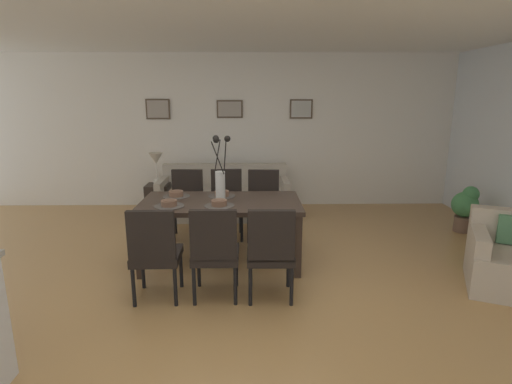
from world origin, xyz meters
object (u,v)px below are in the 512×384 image
dining_chair_near_right (187,201)px  framed_picture_left (158,109)px  dining_chair_near_left (155,250)px  dining_chair_far_left (215,249)px  bowl_far_right (222,193)px  table_lamp (156,161)px  side_table (158,200)px  potted_plant (465,207)px  sofa (224,199)px  centerpiece_vase (220,176)px  framed_picture_center (230,109)px  dining_chair_mid_left (271,249)px  dining_chair_far_right (227,200)px  dining_table (221,207)px  bowl_near_right (176,193)px  framed_picture_right (301,109)px  bowl_near_left (169,203)px  bowl_far_left (219,202)px  dining_chair_mid_right (263,201)px

dining_chair_near_right → framed_picture_left: 2.13m
dining_chair_near_left → dining_chair_far_left: same height
bowl_far_right → table_lamp: 2.03m
dining_chair_near_right → dining_chair_far_left: size_ratio=1.00×
side_table → potted_plant: (4.53, -0.86, 0.11)m
sofa → framed_picture_left: (-1.13, 0.63, 1.40)m
centerpiece_vase → framed_picture_center: (-0.00, 2.54, 0.66)m
dining_chair_mid_left → framed_picture_center: bearing=98.6°
dining_chair_far_left → dining_chair_near_right: bearing=106.6°
dining_chair_far_right → dining_chair_mid_left: same height
dining_table → dining_chair_far_right: (0.02, 0.91, -0.15)m
dining_table → dining_chair_near_left: size_ratio=1.96×
bowl_near_right → dining_chair_far_right: bearing=51.2°
framed_picture_left → bowl_far_right: bearing=-62.4°
side_table → framed_picture_left: bearing=96.1°
table_lamp → framed_picture_right: bearing=15.4°
bowl_near_right → framed_picture_center: framed_picture_center is taller
dining_chair_far_left → dining_chair_mid_left: bearing=-1.9°
bowl_far_right → side_table: bearing=124.4°
bowl_far_right → table_lamp: (-1.14, 1.67, 0.11)m
centerpiece_vase → framed_picture_left: framed_picture_left is taller
framed_picture_center → bowl_near_left: bearing=-101.1°
dining_chair_near_right → framed_picture_right: (1.74, 1.65, 1.17)m
dining_chair_near_right → bowl_far_left: 1.26m
dining_table → framed_picture_left: bearing=115.5°
framed_picture_left → framed_picture_right: framed_picture_left is taller
bowl_near_right → framed_picture_center: 2.55m
centerpiece_vase → framed_picture_right: 2.89m
bowl_near_right → side_table: bowl_near_right is taller
centerpiece_vase → framed_picture_right: (1.21, 2.54, 0.66)m
dining_chair_mid_left → bowl_far_right: dining_chair_mid_left is taller
bowl_near_left → dining_table: bearing=21.7°
sofa → framed_picture_center: (0.08, 0.63, 1.40)m
bowl_near_left → framed_picture_center: (0.54, 2.75, 0.90)m
potted_plant → dining_chair_mid_right: bearing=-176.6°
dining_chair_far_left → bowl_far_right: bearing=90.1°
dining_chair_near_right → framed_picture_right: bearing=43.4°
dining_chair_far_left → bowl_far_right: 1.13m
dining_chair_far_left → dining_chair_mid_left: 0.52m
bowl_far_right → potted_plant: bearing=13.5°
dining_chair_far_left → table_lamp: size_ratio=1.80×
table_lamp → framed_picture_right: (2.36, 0.65, 0.79)m
dining_chair_near_left → dining_chair_far_right: (0.57, 1.80, 0.00)m
table_lamp → centerpiece_vase: bearing=-58.8°
bowl_near_right → table_lamp: table_lamp is taller
bowl_far_right → framed_picture_left: bearing=117.6°
dining_table → table_lamp: size_ratio=3.53×
dining_chair_near_left → dining_chair_far_left: size_ratio=1.00×
centerpiece_vase → potted_plant: bearing=16.8°
dining_chair_far_right → framed_picture_center: 2.01m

